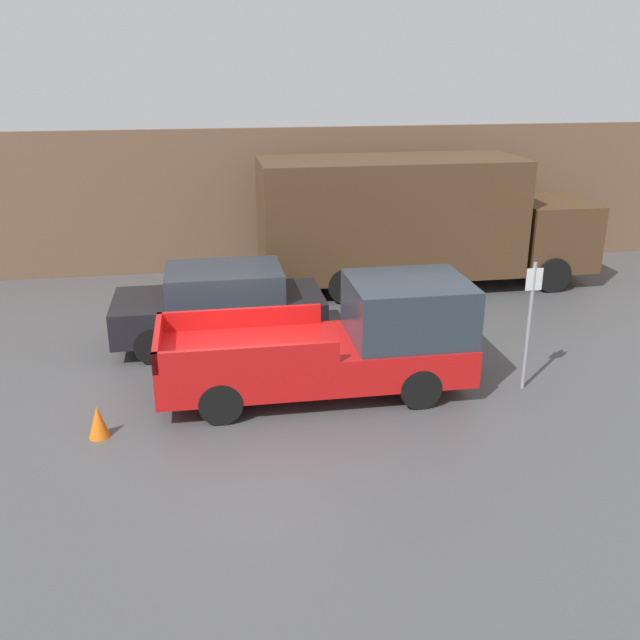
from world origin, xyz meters
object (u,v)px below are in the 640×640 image
(pickup_truck, at_px, (344,342))
(delivery_truck, at_px, (413,219))
(traffic_cone, at_px, (98,421))
(car, at_px, (221,305))
(parking_sign, at_px, (529,319))

(pickup_truck, bearing_deg, delivery_truck, 63.14)
(delivery_truck, bearing_deg, traffic_cone, -135.85)
(pickup_truck, xyz_separation_m, traffic_cone, (-4.22, -1.05, -0.68))
(pickup_truck, relative_size, car, 1.27)
(pickup_truck, height_order, traffic_cone, pickup_truck)
(delivery_truck, height_order, parking_sign, delivery_truck)
(traffic_cone, bearing_deg, parking_sign, 4.37)
(delivery_truck, bearing_deg, car, -147.52)
(car, xyz_separation_m, parking_sign, (5.41, -3.20, 0.51))
(delivery_truck, xyz_separation_m, traffic_cone, (-7.26, -7.05, -1.53))
(traffic_cone, bearing_deg, delivery_truck, 44.15)
(traffic_cone, bearing_deg, car, 60.71)
(delivery_truck, relative_size, traffic_cone, 15.86)
(delivery_truck, xyz_separation_m, parking_sign, (0.26, -6.47, -0.44))
(car, bearing_deg, traffic_cone, -119.29)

